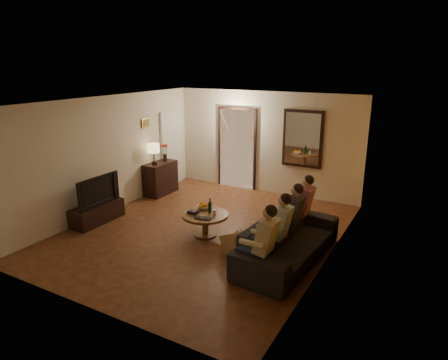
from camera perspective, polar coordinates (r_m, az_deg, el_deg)
The scene contains 33 objects.
floor at distance 8.16m, azimuth -2.89°, elevation -7.31°, with size 5.00×6.00×0.01m, color #412411.
ceiling at distance 7.50m, azimuth -3.18°, elevation 11.17°, with size 5.00×6.00×0.01m, color white.
back_wall at distance 10.32m, azimuth 5.89°, elevation 5.32°, with size 5.00×0.02×2.60m, color beige.
front_wall at distance 5.56m, azimuth -19.77°, elevation -5.63°, with size 5.00×0.02×2.60m, color beige.
left_wall at distance 9.27m, azimuth -16.26°, elevation 3.44°, with size 0.02×6.00×2.60m, color beige.
right_wall at distance 6.78m, azimuth 15.16°, elevation -1.21°, with size 0.02×6.00×2.60m, color beige.
orange_accent at distance 6.79m, azimuth 15.08°, elevation -1.20°, with size 0.01×6.00×2.60m, color #BB7F1F.
kitchen_doorway at distance 10.69m, azimuth 1.87°, elevation 4.43°, with size 1.00×0.06×2.10m, color #FFE0A5.
door_trim at distance 10.68m, azimuth 1.84°, elevation 4.42°, with size 1.12×0.04×2.22m, color black.
fridge_glimpse at distance 10.62m, azimuth 3.07°, elevation 3.50°, with size 0.45×0.03×1.70m, color silver.
mirror_frame at distance 9.90m, azimuth 11.17°, elevation 5.79°, with size 1.00×0.05×1.40m, color black.
mirror_glass at distance 9.88m, azimuth 11.11°, elevation 5.76°, with size 0.86×0.02×1.26m, color white.
white_door at distance 11.00m, azimuth -7.52°, elevation 4.48°, with size 0.06×0.85×2.04m, color white.
framed_art at distance 10.09m, azimuth -11.14°, elevation 8.00°, with size 0.03×0.28×0.24m, color #B28C33.
art_canvas at distance 10.08m, azimuth -11.08°, elevation 8.00°, with size 0.01×0.22×0.18m, color brown.
dresser at distance 10.41m, azimuth -9.05°, elevation 0.26°, with size 0.45×0.93×0.82m, color black.
table_lamp at distance 10.07m, azimuth -10.00°, elevation 3.67°, with size 0.30×0.30×0.54m, color beige, non-canonical shape.
flower_vase at distance 10.42m, azimuth -8.47°, elevation 3.89°, with size 0.14×0.14×0.44m, color #AC2212, non-canonical shape.
tv_stand at distance 8.96m, azimuth -17.66°, elevation -4.52°, with size 0.45×1.19×0.40m, color black.
tv at distance 8.79m, azimuth -17.95°, elevation -1.40°, with size 0.14×1.09×0.63m, color black.
sofa at distance 7.00m, azimuth 9.21°, elevation -8.54°, with size 0.96×2.46×0.72m, color black.
person_a at distance 6.17m, azimuth 5.49°, elevation -9.51°, with size 0.60×0.40×1.20m, color tan, non-canonical shape.
person_b at distance 6.68m, azimuth 7.59°, elevation -7.49°, with size 0.60×0.40×1.20m, color tan, non-canonical shape.
person_c at distance 7.19m, azimuth 9.39°, elevation -5.74°, with size 0.60×0.40×1.20m, color tan, non-canonical shape.
person_d at distance 7.73m, azimuth 10.92°, elevation -4.23°, with size 0.60×0.40×1.20m, color tan, non-canonical shape.
dog at distance 7.11m, azimuth 1.08°, elevation -8.62°, with size 0.56×0.24×0.56m, color #B77B54, non-canonical shape.
coffee_table at distance 7.90m, azimuth -2.68°, elevation -6.37°, with size 0.91×0.91×0.45m, color brown.
bowl at distance 8.07m, azimuth -2.97°, elevation -3.91°, with size 0.26×0.26×0.06m, color white.
oranges at distance 8.04m, azimuth -2.98°, elevation -3.46°, with size 0.20×0.20×0.08m, color orange, non-canonical shape.
wine_bottle at distance 7.82m, azimuth -2.02°, elevation -3.63°, with size 0.07×0.07×0.31m, color black, non-canonical shape.
wine_glass at distance 7.75m, azimuth -1.38°, elevation -4.64°, with size 0.06×0.06×0.10m, color silver.
book_stack at distance 7.84m, azimuth -4.47°, elevation -4.55°, with size 0.20×0.15×0.07m, color black, non-canonical shape.
laptop at distance 7.54m, azimuth -3.18°, elevation -5.58°, with size 0.33×0.21×0.03m, color black.
Camera 1 is at (3.99, -6.30, 3.32)m, focal length 32.00 mm.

